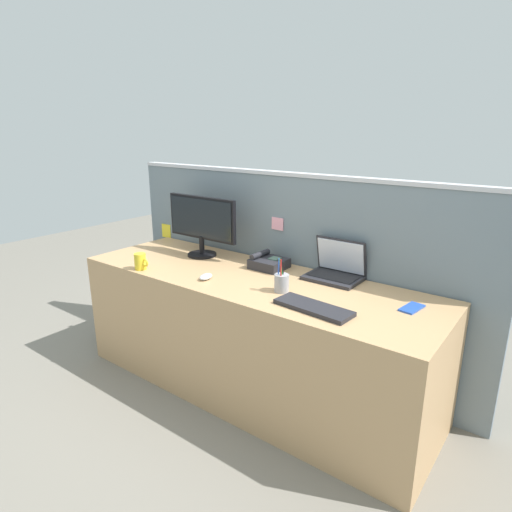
{
  "coord_description": "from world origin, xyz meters",
  "views": [
    {
      "loc": [
        1.5,
        -1.95,
        1.62
      ],
      "look_at": [
        0.0,
        0.05,
        0.87
      ],
      "focal_mm": 30.6,
      "sensor_mm": 36.0,
      "label": 1
    }
  ],
  "objects_px": {
    "desk_phone": "(268,263)",
    "pen_cup": "(282,283)",
    "laptop": "(336,269)",
    "computer_mouse_right_hand": "(206,277)",
    "coffee_mug": "(140,261)",
    "keyboard_main": "(313,308)",
    "desktop_monitor": "(202,222)",
    "cell_phone_blue_case": "(412,308)"
  },
  "relations": [
    {
      "from": "pen_cup",
      "to": "laptop",
      "type": "bearing_deg",
      "value": 70.59
    },
    {
      "from": "desktop_monitor",
      "to": "cell_phone_blue_case",
      "type": "xyz_separation_m",
      "value": [
        1.47,
        -0.06,
        -0.23
      ]
    },
    {
      "from": "desktop_monitor",
      "to": "laptop",
      "type": "height_order",
      "value": "desktop_monitor"
    },
    {
      "from": "desk_phone",
      "to": "pen_cup",
      "type": "distance_m",
      "value": 0.42
    },
    {
      "from": "pen_cup",
      "to": "coffee_mug",
      "type": "xyz_separation_m",
      "value": [
        -0.92,
        -0.21,
        -0.0
      ]
    },
    {
      "from": "computer_mouse_right_hand",
      "to": "coffee_mug",
      "type": "relative_size",
      "value": 0.91
    },
    {
      "from": "coffee_mug",
      "to": "pen_cup",
      "type": "bearing_deg",
      "value": 12.87
    },
    {
      "from": "computer_mouse_right_hand",
      "to": "cell_phone_blue_case",
      "type": "xyz_separation_m",
      "value": [
        1.11,
        0.29,
        -0.01
      ]
    },
    {
      "from": "pen_cup",
      "to": "desk_phone",
      "type": "bearing_deg",
      "value": 135.12
    },
    {
      "from": "keyboard_main",
      "to": "coffee_mug",
      "type": "xyz_separation_m",
      "value": [
        -1.18,
        -0.1,
        0.04
      ]
    },
    {
      "from": "desk_phone",
      "to": "cell_phone_blue_case",
      "type": "xyz_separation_m",
      "value": [
        0.94,
        -0.1,
        -0.03
      ]
    },
    {
      "from": "keyboard_main",
      "to": "coffee_mug",
      "type": "distance_m",
      "value": 1.19
    },
    {
      "from": "desk_phone",
      "to": "pen_cup",
      "type": "relative_size",
      "value": 1.09
    },
    {
      "from": "pen_cup",
      "to": "coffee_mug",
      "type": "relative_size",
      "value": 1.72
    },
    {
      "from": "desktop_monitor",
      "to": "pen_cup",
      "type": "height_order",
      "value": "desktop_monitor"
    },
    {
      "from": "desk_phone",
      "to": "cell_phone_blue_case",
      "type": "relative_size",
      "value": 1.41
    },
    {
      "from": "keyboard_main",
      "to": "cell_phone_blue_case",
      "type": "xyz_separation_m",
      "value": [
        0.38,
        0.3,
        -0.01
      ]
    },
    {
      "from": "laptop",
      "to": "pen_cup",
      "type": "height_order",
      "value": "laptop"
    },
    {
      "from": "desktop_monitor",
      "to": "desk_phone",
      "type": "relative_size",
      "value": 2.8
    },
    {
      "from": "desktop_monitor",
      "to": "desk_phone",
      "type": "distance_m",
      "value": 0.57
    },
    {
      "from": "coffee_mug",
      "to": "desktop_monitor",
      "type": "bearing_deg",
      "value": 77.95
    },
    {
      "from": "desk_phone",
      "to": "computer_mouse_right_hand",
      "type": "bearing_deg",
      "value": -113.17
    },
    {
      "from": "keyboard_main",
      "to": "pen_cup",
      "type": "distance_m",
      "value": 0.29
    },
    {
      "from": "keyboard_main",
      "to": "coffee_mug",
      "type": "relative_size",
      "value": 3.61
    },
    {
      "from": "pen_cup",
      "to": "coffee_mug",
      "type": "height_order",
      "value": "pen_cup"
    },
    {
      "from": "desk_phone",
      "to": "coffee_mug",
      "type": "xyz_separation_m",
      "value": [
        -0.63,
        -0.51,
        0.02
      ]
    },
    {
      "from": "desktop_monitor",
      "to": "pen_cup",
      "type": "relative_size",
      "value": 3.06
    },
    {
      "from": "computer_mouse_right_hand",
      "to": "desktop_monitor",
      "type": "bearing_deg",
      "value": 125.6
    },
    {
      "from": "desktop_monitor",
      "to": "keyboard_main",
      "type": "height_order",
      "value": "desktop_monitor"
    },
    {
      "from": "keyboard_main",
      "to": "pen_cup",
      "type": "xyz_separation_m",
      "value": [
        -0.26,
        0.11,
        0.04
      ]
    },
    {
      "from": "desk_phone",
      "to": "coffee_mug",
      "type": "height_order",
      "value": "coffee_mug"
    },
    {
      "from": "desktop_monitor",
      "to": "coffee_mug",
      "type": "relative_size",
      "value": 5.25
    },
    {
      "from": "cell_phone_blue_case",
      "to": "coffee_mug",
      "type": "distance_m",
      "value": 1.62
    },
    {
      "from": "desktop_monitor",
      "to": "computer_mouse_right_hand",
      "type": "relative_size",
      "value": 5.79
    },
    {
      "from": "laptop",
      "to": "computer_mouse_right_hand",
      "type": "relative_size",
      "value": 3.16
    },
    {
      "from": "desk_phone",
      "to": "pen_cup",
      "type": "bearing_deg",
      "value": -44.88
    },
    {
      "from": "desktop_monitor",
      "to": "pen_cup",
      "type": "xyz_separation_m",
      "value": [
        0.82,
        -0.25,
        -0.19
      ]
    },
    {
      "from": "desktop_monitor",
      "to": "coffee_mug",
      "type": "xyz_separation_m",
      "value": [
        -0.1,
        -0.46,
        -0.19
      ]
    },
    {
      "from": "desk_phone",
      "to": "keyboard_main",
      "type": "xyz_separation_m",
      "value": [
        0.56,
        -0.4,
        -0.02
      ]
    },
    {
      "from": "coffee_mug",
      "to": "laptop",
      "type": "bearing_deg",
      "value": 29.26
    },
    {
      "from": "cell_phone_blue_case",
      "to": "coffee_mug",
      "type": "height_order",
      "value": "coffee_mug"
    },
    {
      "from": "laptop",
      "to": "coffee_mug",
      "type": "relative_size",
      "value": 2.87
    }
  ]
}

